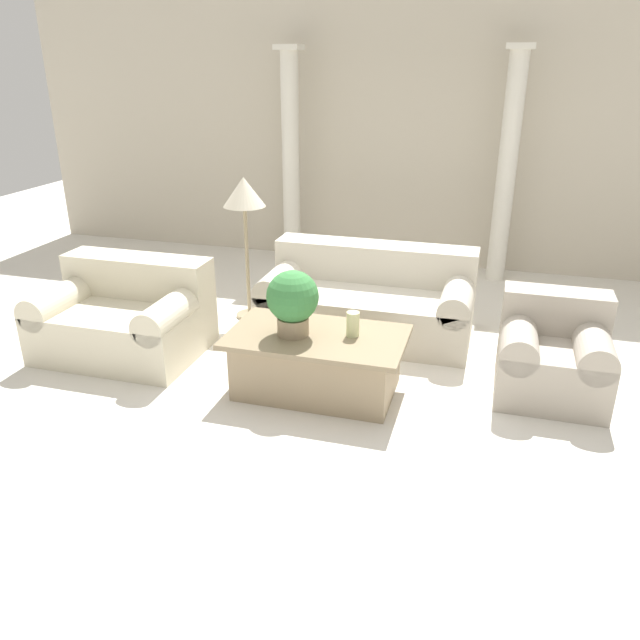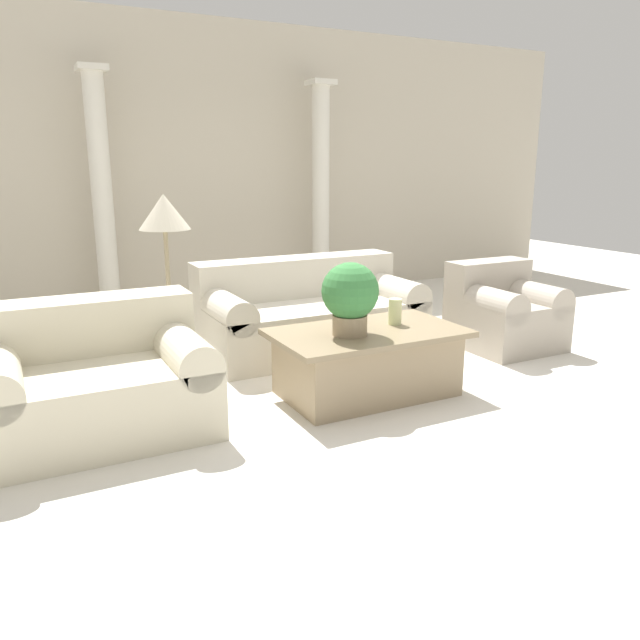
% 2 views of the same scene
% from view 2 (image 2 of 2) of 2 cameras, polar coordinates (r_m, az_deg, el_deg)
% --- Properties ---
extents(ground_plane, '(16.00, 16.00, 0.00)m').
position_cam_2_polar(ground_plane, '(4.96, 3.12, -4.98)').
color(ground_plane, silver).
extents(wall_back, '(10.00, 0.06, 3.20)m').
position_cam_2_polar(wall_back, '(7.58, -9.19, 13.79)').
color(wall_back, beige).
rests_on(wall_back, ground_plane).
extents(sofa_long, '(1.91, 0.98, 0.79)m').
position_cam_2_polar(sofa_long, '(5.58, -1.10, 0.69)').
color(sofa_long, beige).
rests_on(sofa_long, ground_plane).
extents(loveseat, '(1.34, 0.98, 0.79)m').
position_cam_2_polar(loveseat, '(4.11, -19.95, -5.04)').
color(loveseat, beige).
rests_on(loveseat, ground_plane).
extents(coffee_table, '(1.35, 0.79, 0.48)m').
position_cam_2_polar(coffee_table, '(4.48, 4.32, -3.81)').
color(coffee_table, '#998466').
rests_on(coffee_table, ground_plane).
extents(potted_plant, '(0.39, 0.39, 0.50)m').
position_cam_2_polar(potted_plant, '(4.23, 2.77, 2.29)').
color(potted_plant, '#937F60').
rests_on(potted_plant, coffee_table).
extents(pillar_candle, '(0.10, 0.10, 0.19)m').
position_cam_2_polar(pillar_candle, '(4.58, 6.87, 0.77)').
color(pillar_candle, beige).
rests_on(pillar_candle, coffee_table).
extents(floor_lamp, '(0.40, 0.40, 1.39)m').
position_cam_2_polar(floor_lamp, '(5.06, -14.02, 8.73)').
color(floor_lamp, gray).
rests_on(floor_lamp, ground_plane).
extents(column_left, '(0.29, 0.29, 2.56)m').
position_cam_2_polar(column_left, '(6.87, -19.30, 10.73)').
color(column_left, silver).
rests_on(column_left, ground_plane).
extents(column_right, '(0.29, 0.29, 2.56)m').
position_cam_2_polar(column_right, '(7.65, 0.06, 11.77)').
color(column_right, silver).
rests_on(column_right, ground_plane).
extents(armchair, '(0.80, 0.81, 0.76)m').
position_cam_2_polar(armchair, '(5.86, 16.42, 0.86)').
color(armchair, '#ADA393').
rests_on(armchair, ground_plane).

